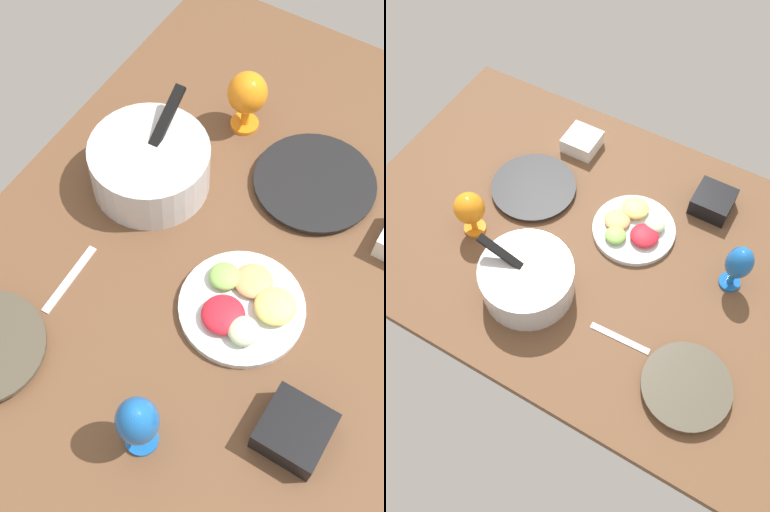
# 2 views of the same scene
# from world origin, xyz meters

# --- Properties ---
(ground_plane) EXTENTS (1.60, 1.04, 0.04)m
(ground_plane) POSITION_xyz_m (0.00, 0.00, -0.02)
(ground_plane) COLOR brown
(dinner_plate_left) EXTENTS (0.24, 0.24, 0.03)m
(dinner_plate_left) POSITION_xyz_m (-0.42, 0.29, 0.02)
(dinner_plate_left) COLOR beige
(dinner_plate_left) RESTS_ON ground_plane
(dinner_plate_right) EXTENTS (0.28, 0.28, 0.02)m
(dinner_plate_right) POSITION_xyz_m (0.30, -0.09, 0.01)
(dinner_plate_right) COLOR #4C4C51
(dinner_plate_right) RESTS_ON ground_plane
(mixing_bowl) EXTENTS (0.28, 0.27, 0.19)m
(mixing_bowl) POSITION_xyz_m (0.11, 0.24, 0.06)
(mixing_bowl) COLOR silver
(mixing_bowl) RESTS_ON ground_plane
(fruit_platter) EXTENTS (0.26, 0.26, 0.05)m
(fruit_platter) POSITION_xyz_m (-0.07, -0.10, 0.02)
(fruit_platter) COLOR silver
(fruit_platter) RESTS_ON ground_plane
(hurricane_glass_blue) EXTENTS (0.08, 0.08, 0.18)m
(hurricane_glass_blue) POSITION_xyz_m (-0.40, -0.07, 0.11)
(hurricane_glass_blue) COLOR #195EB4
(hurricane_glass_blue) RESTS_ON ground_plane
(hurricane_glass_orange) EXTENTS (0.09, 0.09, 0.16)m
(hurricane_glass_orange) POSITION_xyz_m (0.37, 0.14, 0.10)
(hurricane_glass_orange) COLOR orange
(hurricane_glass_orange) RESTS_ON ground_plane
(square_bowl_black) EXTENTS (0.12, 0.12, 0.06)m
(square_bowl_black) POSITION_xyz_m (-0.25, -0.31, 0.04)
(square_bowl_black) COLOR black
(square_bowl_black) RESTS_ON ground_plane
(square_bowl_white) EXTENTS (0.12, 0.12, 0.06)m
(square_bowl_white) POSITION_xyz_m (0.25, -0.33, 0.03)
(square_bowl_white) COLOR white
(square_bowl_white) RESTS_ON ground_plane
(fork_by_left_plate) EXTENTS (0.18, 0.03, 0.01)m
(fork_by_left_plate) POSITION_xyz_m (-0.20, 0.25, 0.00)
(fork_by_left_plate) COLOR silver
(fork_by_left_plate) RESTS_ON ground_plane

